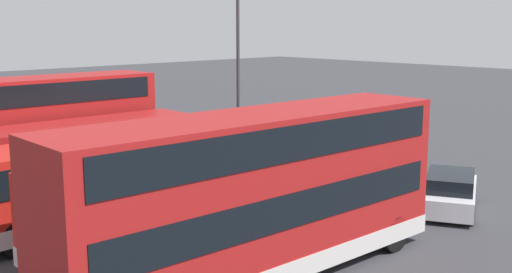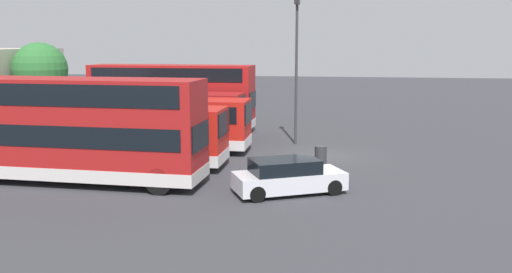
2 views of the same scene
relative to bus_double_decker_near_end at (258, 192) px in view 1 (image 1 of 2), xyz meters
name	(u,v)px [view 1 (image 1 of 2)]	position (x,y,z in m)	size (l,w,h in m)	color
ground_plane	(313,171)	(7.24, -10.57, -2.45)	(140.00, 140.00, 0.00)	#38383D
bus_double_decker_near_end	(258,192)	(0.00, 0.00, 0.00)	(2.98, 12.03, 4.55)	#A51919
bus_single_deck_second	(199,193)	(3.42, -0.73, -0.83)	(2.63, 10.86, 2.95)	red
bus_single_deck_third	(126,172)	(7.38, -0.62, -0.83)	(2.77, 12.08, 2.95)	red
bus_single_deck_fourth	(69,157)	(11.06, -0.34, -0.83)	(2.86, 10.63, 2.95)	#A51919
bus_double_decker_fifth	(28,128)	(14.19, -0.11, 0.00)	(2.76, 11.35, 4.55)	#A51919
car_hatchback_silver	(450,192)	(-0.28, -9.58, -1.75)	(3.58, 4.77, 1.43)	silver
lamp_post_tall	(238,64)	(10.64, -8.96, 2.48)	(0.70, 0.30, 8.48)	#38383D
waste_bin_yellow	(350,168)	(5.19, -10.69, -1.98)	(0.60, 0.60, 0.95)	#333338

